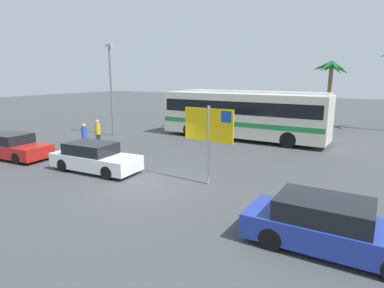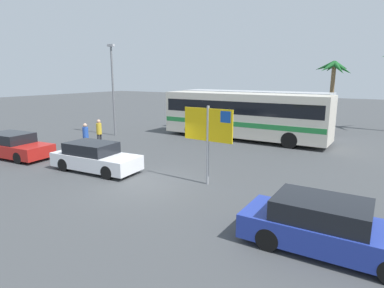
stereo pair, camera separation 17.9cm
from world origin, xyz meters
TOP-DOWN VIEW (x-y plane):
  - ground at (0.00, 0.00)m, footprint 120.00×120.00m
  - bus_front_coach at (-0.49, 11.08)m, footprint 11.40×2.50m
  - bus_rear_coach at (-1.06, 14.17)m, footprint 11.40×2.50m
  - ferry_sign at (2.15, 1.52)m, footprint 2.20×0.16m
  - car_white at (-3.25, 0.39)m, footprint 4.35×1.99m
  - car_blue at (7.20, -1.34)m, footprint 4.40×1.77m
  - car_red at (-8.95, -0.23)m, footprint 4.53×2.14m
  - pedestrian_near_sign at (-6.53, 2.63)m, footprint 0.32×0.32m
  - pedestrian_crossing_lot at (-6.85, 3.91)m, footprint 0.32×0.32m
  - lamp_post_left_side at (-9.16, 7.47)m, footprint 0.56×0.20m
  - palm_tree_seaside at (3.81, 18.66)m, footprint 3.02×2.87m

SIDE VIEW (x-z plane):
  - ground at x=0.00m, z-range 0.00..0.00m
  - car_white at x=-3.25m, z-range -0.03..1.30m
  - car_blue at x=7.20m, z-range -0.03..1.30m
  - car_red at x=-8.95m, z-range -0.03..1.30m
  - pedestrian_near_sign at x=-6.53m, z-range 0.15..1.85m
  - pedestrian_crossing_lot at x=-6.85m, z-range 0.16..1.91m
  - bus_front_coach at x=-0.49m, z-range 0.20..3.37m
  - bus_rear_coach at x=-1.06m, z-range 0.20..3.37m
  - ferry_sign at x=2.15m, z-range 0.73..3.93m
  - lamp_post_left_side at x=-9.16m, z-range 0.32..6.83m
  - palm_tree_seaside at x=3.81m, z-range 1.68..7.18m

